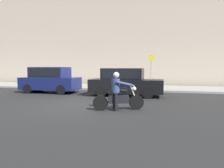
# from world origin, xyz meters

# --- Properties ---
(ground_plane) EXTENTS (80.00, 80.00, 0.00)m
(ground_plane) POSITION_xyz_m (0.00, 0.00, 0.00)
(ground_plane) COLOR black
(sidewalk_slab) EXTENTS (40.00, 4.40, 0.14)m
(sidewalk_slab) POSITION_xyz_m (0.00, 8.00, 0.07)
(sidewalk_slab) COLOR gray
(sidewalk_slab) RESTS_ON ground_plane
(building_facade) EXTENTS (40.00, 1.40, 10.19)m
(building_facade) POSITION_xyz_m (0.00, 11.40, 5.10)
(building_facade) COLOR #B7A893
(building_facade) RESTS_ON ground_plane
(motorcycle_with_rider_denim_blue) EXTENTS (2.02, 0.97, 1.57)m
(motorcycle_with_rider_denim_blue) POSITION_xyz_m (2.03, -0.84, 0.64)
(motorcycle_with_rider_denim_blue) COLOR black
(motorcycle_with_rider_denim_blue) RESTS_ON ground_plane
(parked_sedan_black) EXTENTS (4.47, 1.82, 1.72)m
(parked_sedan_black) POSITION_xyz_m (1.53, 3.37, 0.88)
(parked_sedan_black) COLOR black
(parked_sedan_black) RESTS_ON ground_plane
(parked_hatchback_navy) EXTENTS (4.05, 1.76, 1.80)m
(parked_hatchback_navy) POSITION_xyz_m (-3.88, 3.69, 0.94)
(parked_hatchback_navy) COLOR #11194C
(parked_hatchback_navy) RESTS_ON ground_plane
(street_sign_post) EXTENTS (0.44, 0.08, 2.71)m
(street_sign_post) POSITION_xyz_m (2.85, 8.09, 1.77)
(street_sign_post) COLOR gray
(street_sign_post) RESTS_ON sidewalk_slab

